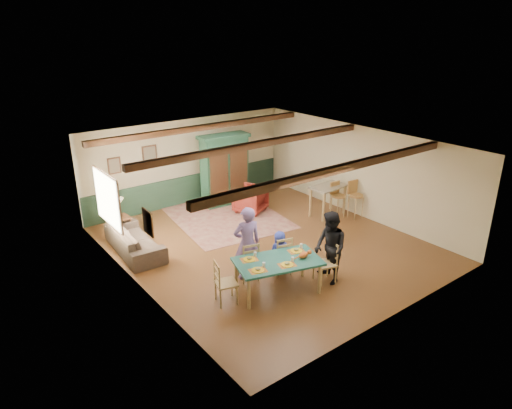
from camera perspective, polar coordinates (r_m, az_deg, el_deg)
floor at (r=12.04m, az=1.31°, el=-5.00°), size 8.00×8.00×0.00m
wall_back at (r=14.69m, az=-8.45°, el=5.32°), size 7.00×0.02×2.70m
wall_left at (r=9.86m, az=-14.77°, el=-3.24°), size 0.02×8.00×2.70m
wall_right at (r=13.85m, az=12.79°, el=4.04°), size 0.02×8.00×2.70m
ceiling at (r=11.11m, az=1.43°, el=7.59°), size 7.00×8.00×0.02m
wainscot_back at (r=14.94m, az=-8.23°, el=1.98°), size 6.95×0.03×0.90m
ceiling_beam_front at (r=9.51m, az=10.13°, el=4.35°), size 6.95×0.16×0.16m
ceiling_beam_mid at (r=11.44m, az=0.16°, el=7.53°), size 6.95×0.16×0.16m
ceiling_beam_back at (r=13.54m, az=-6.63°, el=9.55°), size 6.95×0.16×0.16m
window_left at (r=11.29m, az=-18.15°, el=0.63°), size 0.06×1.60×1.30m
picture_left_wall at (r=9.20m, az=-13.34°, el=-2.19°), size 0.04×0.42×0.52m
picture_back_a at (r=13.99m, az=-13.15°, el=6.10°), size 0.45×0.04×0.55m
picture_back_b at (r=13.64m, az=-17.29°, el=4.65°), size 0.38×0.04×0.48m
dining_table at (r=9.85m, az=2.71°, el=-8.94°), size 2.00×1.46×0.75m
dining_chair_far_left at (r=10.25m, az=-0.96°, el=-6.98°), size 0.52×0.54×0.95m
dining_chair_far_right at (r=10.52m, az=3.15°, el=-6.24°), size 0.52×0.54×0.95m
dining_chair_end_left at (r=9.45m, az=-3.75°, el=-9.66°), size 0.54×0.52×0.95m
dining_chair_end_right at (r=10.26m, az=8.65°, el=-7.21°), size 0.54×0.52×0.95m
person_man at (r=10.14m, az=-1.13°, el=-4.86°), size 0.72×0.57×1.72m
person_woman at (r=10.15m, az=9.25°, el=-5.37°), size 0.82×0.94×1.65m
person_child at (r=10.57m, az=2.98°, el=-5.92°), size 0.56×0.44×1.00m
cat at (r=9.76m, az=5.97°, el=-6.24°), size 0.38×0.23×0.18m
place_setting_near_left at (r=9.25m, az=0.24°, el=-7.99°), size 0.47×0.40×0.11m
place_setting_near_center at (r=9.48m, az=3.92°, el=-7.28°), size 0.47×0.40×0.11m
place_setting_far_left at (r=9.66m, az=-0.84°, el=-6.64°), size 0.47×0.40×0.11m
place_setting_far_right at (r=10.05m, az=5.06°, el=-5.56°), size 0.47×0.40×0.11m
area_rug at (r=13.73m, az=-3.65°, el=-1.59°), size 3.41×3.89×0.01m
armoire at (r=14.47m, az=-3.96°, el=4.35°), size 1.64×0.77×2.26m
armchair at (r=14.01m, az=-0.74°, el=0.68°), size 1.15×1.16×0.80m
sofa at (r=11.92m, az=-14.96°, el=-4.29°), size 1.01×2.29×0.65m
end_table at (r=12.86m, az=-16.53°, el=-2.72°), size 0.51×0.51×0.58m
table_lamp at (r=12.65m, az=-16.79°, el=-0.41°), size 0.32×0.32×0.53m
counter_table at (r=13.87m, az=8.94°, el=0.49°), size 1.18×0.75×0.94m
bar_stool_left at (r=13.77m, az=10.22°, el=0.56°), size 0.41×0.44×1.08m
bar_stool_right at (r=13.82m, az=12.39°, el=0.58°), size 0.43×0.47×1.12m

